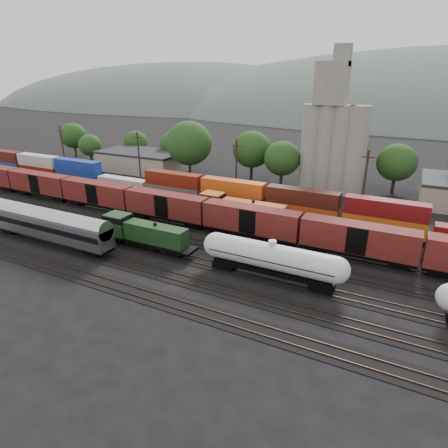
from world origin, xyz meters
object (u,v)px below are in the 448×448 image
at_px(passenger_coach, 47,223).
at_px(orange_locomotive, 236,209).
at_px(grain_silo, 333,139).
at_px(green_locomotive, 140,232).
at_px(tank_car_a, 272,258).

distance_m(passenger_coach, orange_locomotive, 29.09).
height_order(orange_locomotive, grain_silo, grain_silo).
relative_size(green_locomotive, orange_locomotive, 0.89).
relative_size(green_locomotive, passenger_coach, 0.69).
bearing_deg(tank_car_a, orange_locomotive, 128.12).
relative_size(green_locomotive, tank_car_a, 0.87).
distance_m(green_locomotive, tank_car_a, 19.95).
xyz_separation_m(tank_car_a, orange_locomotive, (-11.77, 15.00, -0.29)).
relative_size(passenger_coach, grain_silo, 0.80).
bearing_deg(orange_locomotive, green_locomotive, -118.59).
bearing_deg(passenger_coach, orange_locomotive, 43.45).
relative_size(passenger_coach, orange_locomotive, 1.29).
xyz_separation_m(green_locomotive, grain_silo, (17.77, 41.00, 8.83)).
distance_m(tank_car_a, grain_silo, 41.91).
height_order(tank_car_a, orange_locomotive, tank_car_a).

